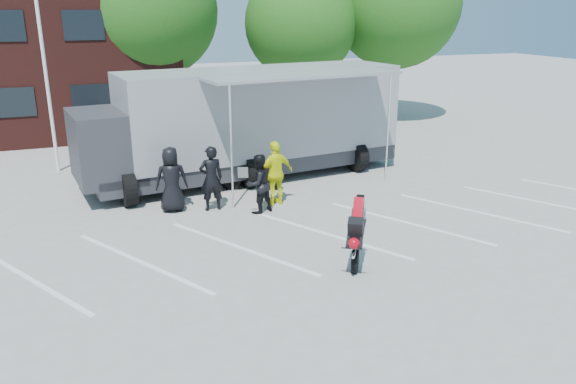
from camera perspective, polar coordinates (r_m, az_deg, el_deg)
ground at (r=13.89m, az=5.06°, el=-5.91°), size 100.00×100.00×0.00m
parking_bay_lines at (r=14.72m, az=3.38°, el=-4.41°), size 18.09×13.33×0.01m
flagpole at (r=21.42m, az=-23.22°, el=15.16°), size 1.61×0.12×8.00m
tree_left at (r=27.63m, az=-13.81°, el=17.48°), size 6.12×6.12×8.64m
tree_mid at (r=28.45m, az=1.29°, el=16.71°), size 5.44×5.44×7.68m
tree_right at (r=30.23m, az=10.99°, el=18.26°), size 6.46×6.46×9.12m
transporter_truck at (r=19.84m, az=-3.83°, el=1.57°), size 12.34×7.07×3.73m
parked_motorcycle at (r=18.41m, az=-3.58°, el=0.25°), size 2.07×1.36×1.03m
stunt_bike_rider at (r=13.36m, az=7.03°, el=-6.99°), size 1.43×1.67×1.80m
spectator_leather_a at (r=16.51m, az=-11.74°, el=1.25°), size 1.01×0.73×1.91m
spectator_leather_b at (r=16.40m, az=-7.80°, el=1.37°), size 0.71×0.48×1.92m
spectator_leather_c at (r=16.09m, az=-3.01°, el=0.84°), size 1.02×0.91×1.73m
spectator_hivis at (r=16.74m, az=-1.24°, el=1.93°), size 1.22×0.72×1.94m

